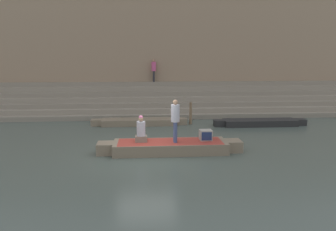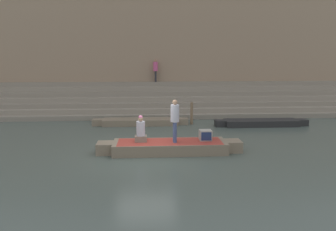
{
  "view_description": "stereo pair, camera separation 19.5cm",
  "coord_description": "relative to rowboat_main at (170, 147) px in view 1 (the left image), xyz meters",
  "views": [
    {
      "loc": [
        -0.08,
        -13.23,
        4.0
      ],
      "look_at": [
        1.03,
        1.3,
        1.37
      ],
      "focal_mm": 35.0,
      "sensor_mm": 36.0,
      "label": 1
    },
    {
      "loc": [
        0.12,
        -13.24,
        4.0
      ],
      "look_at": [
        1.03,
        1.3,
        1.37
      ],
      "focal_mm": 35.0,
      "sensor_mm": 36.0,
      "label": 2
    }
  ],
  "objects": [
    {
      "name": "tv_set",
      "position": [
        1.54,
        0.16,
        0.44
      ],
      "size": [
        0.51,
        0.49,
        0.43
      ],
      "rotation": [
        0.0,
        0.0,
        -0.1
      ],
      "color": "#9E998E",
      "rests_on": "rowboat_main"
    },
    {
      "name": "ground_plane",
      "position": [
        -1.03,
        -0.1,
        -0.25
      ],
      "size": [
        120.0,
        120.0,
        0.0
      ],
      "primitive_type": "plane",
      "color": "#47544C"
    },
    {
      "name": "person_standing",
      "position": [
        0.21,
        -0.08,
        1.25
      ],
      "size": [
        0.36,
        0.36,
        1.79
      ],
      "rotation": [
        0.0,
        0.0,
        -0.23
      ],
      "color": "#3D4C75",
      "rests_on": "rowboat_main"
    },
    {
      "name": "person_rowing",
      "position": [
        -1.22,
        0.09,
        0.67
      ],
      "size": [
        0.5,
        0.4,
        1.12
      ],
      "rotation": [
        0.0,
        0.0,
        0.12
      ],
      "color": "#756656",
      "rests_on": "rowboat_main"
    },
    {
      "name": "moored_boat_distant",
      "position": [
        -1.35,
        5.75,
        -0.05
      ],
      "size": [
        5.63,
        1.08,
        0.36
      ],
      "rotation": [
        0.0,
        0.0,
        0.09
      ],
      "color": "#756651",
      "rests_on": "ground"
    },
    {
      "name": "ghat_steps",
      "position": [
        -1.03,
        9.69,
        0.52
      ],
      "size": [
        36.0,
        3.94,
        2.16
      ],
      "color": "gray",
      "rests_on": "ground"
    },
    {
      "name": "back_wall",
      "position": [
        -1.03,
        11.7,
        3.82
      ],
      "size": [
        34.2,
        1.28,
        8.2
      ],
      "color": "#937A60",
      "rests_on": "ground"
    },
    {
      "name": "moored_boat_shore",
      "position": [
        5.71,
        5.02,
        -0.05
      ],
      "size": [
        5.46,
        1.08,
        0.36
      ],
      "rotation": [
        0.0,
        0.0,
        -0.08
      ],
      "color": "black",
      "rests_on": "ground"
    },
    {
      "name": "person_on_steps",
      "position": [
        -0.31,
        10.82,
        2.85
      ],
      "size": [
        0.33,
        0.33,
        1.64
      ],
      "rotation": [
        0.0,
        0.0,
        3.89
      ],
      "color": "#28282D",
      "rests_on": "ghat_steps"
    },
    {
      "name": "mooring_post",
      "position": [
        1.71,
        5.76,
        0.41
      ],
      "size": [
        0.16,
        0.16,
        1.32
      ],
      "primitive_type": "cylinder",
      "color": "brown",
      "rests_on": "ground"
    },
    {
      "name": "rowboat_main",
      "position": [
        0.0,
        0.0,
        0.0
      ],
      "size": [
        6.09,
        1.55,
        0.47
      ],
      "rotation": [
        0.0,
        0.0,
        0.06
      ],
      "color": "#756651",
      "rests_on": "ground"
    }
  ]
}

